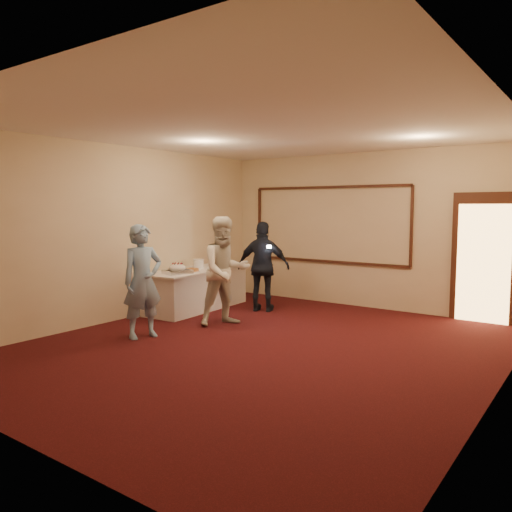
{
  "coord_description": "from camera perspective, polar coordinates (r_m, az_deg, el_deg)",
  "views": [
    {
      "loc": [
        3.89,
        -5.59,
        1.94
      ],
      "look_at": [
        -0.84,
        1.03,
        1.15
      ],
      "focal_mm": 35.0,
      "sensor_mm": 36.0,
      "label": 1
    }
  ],
  "objects": [
    {
      "name": "camera_flash",
      "position": [
        9.02,
        1.51,
        1.07
      ],
      "size": [
        0.07,
        0.05,
        0.05
      ],
      "primitive_type": "cube",
      "rotation": [
        0.0,
        0.0,
        0.09
      ],
      "color": "white",
      "rests_on": "guest"
    },
    {
      "name": "woman",
      "position": [
        8.25,
        -3.53,
        -1.72
      ],
      "size": [
        0.99,
        1.08,
        1.8
      ],
      "primitive_type": "imported",
      "rotation": [
        0.0,
        0.0,
        1.12
      ],
      "color": "beige",
      "rests_on": "floor"
    },
    {
      "name": "man",
      "position": [
        7.61,
        -12.83,
        -2.84
      ],
      "size": [
        0.56,
        0.71,
        1.69
      ],
      "primitive_type": "imported",
      "rotation": [
        0.0,
        0.0,
        1.28
      ],
      "color": "#7BA3CC",
      "rests_on": "floor"
    },
    {
      "name": "plate_stack_b",
      "position": [
        9.82,
        -4.37,
        -0.88
      ],
      "size": [
        0.17,
        0.17,
        0.14
      ],
      "color": "white",
      "rests_on": "buffet_table"
    },
    {
      "name": "cupcake_stand",
      "position": [
        10.36,
        -3.9,
        -0.05
      ],
      "size": [
        0.31,
        0.31,
        0.45
      ],
      "color": "#E85877",
      "rests_on": "buffet_table"
    },
    {
      "name": "floor",
      "position": [
        7.08,
        0.74,
        -10.36
      ],
      "size": [
        7.0,
        7.0,
        0.0
      ],
      "primitive_type": "plane",
      "color": "black",
      "rests_on": "ground"
    },
    {
      "name": "plate_stack_a",
      "position": [
        9.74,
        -6.58,
        -0.87
      ],
      "size": [
        0.21,
        0.21,
        0.17
      ],
      "color": "white",
      "rests_on": "buffet_table"
    },
    {
      "name": "buffet_table",
      "position": [
        9.66,
        -6.8,
        -3.74
      ],
      "size": [
        1.05,
        2.39,
        0.77
      ],
      "color": "silver",
      "rests_on": "floor"
    },
    {
      "name": "room_walls",
      "position": [
        6.81,
        0.76,
        6.26
      ],
      "size": [
        6.04,
        7.04,
        3.02
      ],
      "color": "beige",
      "rests_on": "floor"
    },
    {
      "name": "guest",
      "position": [
        9.32,
        0.85,
        -1.22
      ],
      "size": [
        1.07,
        0.74,
        1.68
      ],
      "primitive_type": "imported",
      "rotation": [
        0.0,
        0.0,
        3.52
      ],
      "color": "black",
      "rests_on": "floor"
    },
    {
      "name": "wall_molding",
      "position": [
        10.2,
        8.24,
        3.59
      ],
      "size": [
        3.45,
        0.04,
        1.55
      ],
      "color": "black",
      "rests_on": "room_walls"
    },
    {
      "name": "doorway",
      "position": [
        9.25,
        24.6,
        -0.29
      ],
      "size": [
        1.05,
        0.07,
        2.2
      ],
      "color": "black",
      "rests_on": "floor"
    },
    {
      "name": "tart",
      "position": [
        9.2,
        -7.36,
        -1.62
      ],
      "size": [
        0.3,
        0.3,
        0.06
      ],
      "color": "white",
      "rests_on": "buffet_table"
    },
    {
      "name": "pavlova_tray",
      "position": [
        8.95,
        -8.95,
        -1.52
      ],
      "size": [
        0.47,
        0.56,
        0.18
      ],
      "color": "silver",
      "rests_on": "buffet_table"
    }
  ]
}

